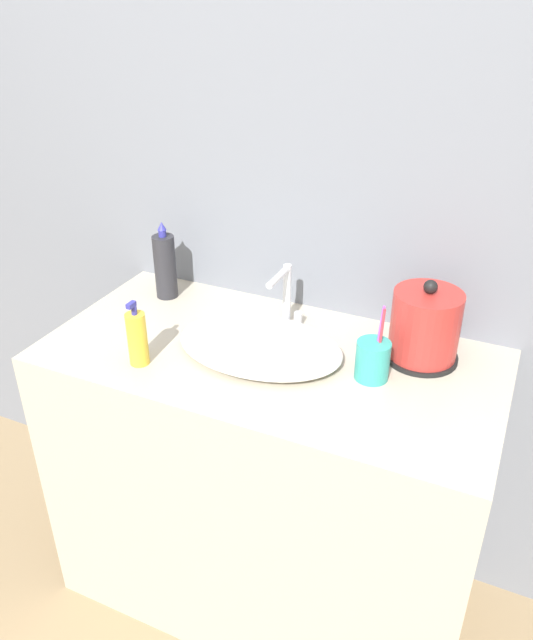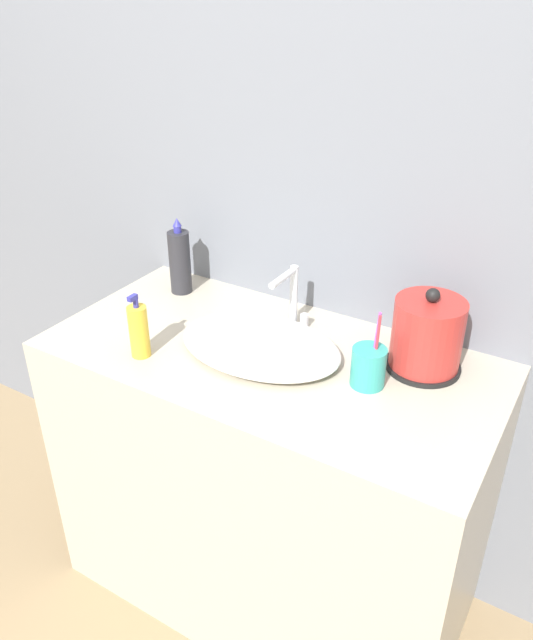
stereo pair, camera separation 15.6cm
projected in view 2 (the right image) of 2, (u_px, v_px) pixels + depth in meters
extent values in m
cube|color=slate|center=(330.00, 167.00, 1.64)|extent=(6.00, 0.04, 2.60)
cube|color=#B7AD99|center=(269.00, 482.00, 1.83)|extent=(1.18, 0.59, 0.88)
ellipsoid|color=silver|center=(260.00, 345.00, 1.61)|extent=(0.44, 0.31, 0.05)
cylinder|color=silver|center=(294.00, 296.00, 1.71)|extent=(0.02, 0.02, 0.18)
cylinder|color=silver|center=(283.00, 277.00, 1.63)|extent=(0.02, 0.12, 0.02)
cylinder|color=silver|center=(304.00, 321.00, 1.73)|extent=(0.02, 0.02, 0.04)
cylinder|color=black|center=(423.00, 366.00, 1.56)|extent=(0.19, 0.19, 0.01)
cylinder|color=#B22D28|center=(427.00, 336.00, 1.51)|extent=(0.17, 0.17, 0.19)
sphere|color=black|center=(433.00, 295.00, 1.46)|extent=(0.03, 0.03, 0.03)
cylinder|color=teal|center=(368.00, 367.00, 1.47)|extent=(0.08, 0.08, 0.10)
cylinder|color=#B24CCC|center=(376.00, 341.00, 1.44)|extent=(0.02, 0.01, 0.16)
cylinder|color=#E5333F|center=(377.00, 343.00, 1.44)|extent=(0.01, 0.02, 0.15)
cylinder|color=gold|center=(139.00, 332.00, 1.58)|extent=(0.05, 0.05, 0.14)
cylinder|color=#333399|center=(136.00, 303.00, 1.54)|extent=(0.01, 0.01, 0.02)
cube|color=#333399|center=(132.00, 298.00, 1.52)|extent=(0.01, 0.03, 0.01)
cylinder|color=#28282D|center=(180.00, 262.00, 1.89)|extent=(0.07, 0.07, 0.19)
cylinder|color=#333399|center=(177.00, 229.00, 1.83)|extent=(0.02, 0.02, 0.02)
cone|color=#333399|center=(177.00, 222.00, 1.82)|extent=(0.03, 0.03, 0.02)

